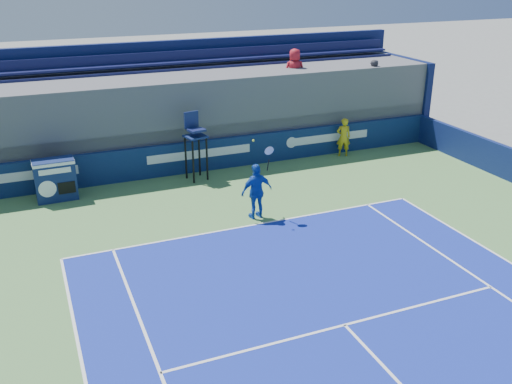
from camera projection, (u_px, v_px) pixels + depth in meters
name	position (u px, v px, depth m)	size (l,w,h in m)	color
ball_person	(343.00, 137.00, 23.05)	(0.57, 0.38, 1.57)	gold
back_hoarding	(199.00, 156.00, 21.42)	(20.40, 0.21, 1.20)	#0D204D
match_clock	(55.00, 179.00, 18.82)	(1.34, 0.76, 1.40)	navy
umpire_chair	(195.00, 139.00, 20.31)	(0.83, 0.83, 2.48)	black
tennis_player	(257.00, 191.00, 17.40)	(1.07, 0.53, 2.57)	#1546AF
stadium_seating	(183.00, 112.00, 22.72)	(21.00, 4.05, 4.40)	#545459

